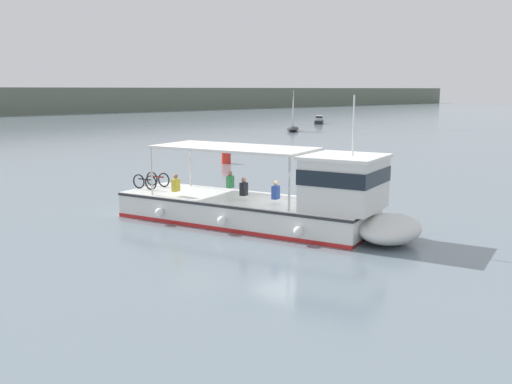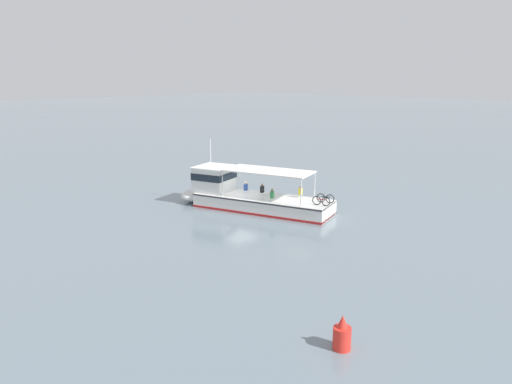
# 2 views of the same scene
# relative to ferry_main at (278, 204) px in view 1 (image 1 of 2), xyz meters

# --- Properties ---
(ground_plane) EXTENTS (400.00, 400.00, 0.00)m
(ground_plane) POSITION_rel_ferry_main_xyz_m (0.17, -0.45, -1.02)
(ground_plane) COLOR slate
(ferry_main) EXTENTS (6.76, 13.05, 5.32)m
(ferry_main) POSITION_rel_ferry_main_xyz_m (0.00, 0.00, 0.00)
(ferry_main) COLOR white
(ferry_main) RESTS_ON ground
(motorboat_near_port) EXTENTS (3.62, 3.27, 1.26)m
(motorboat_near_port) POSITION_rel_ferry_main_xyz_m (55.11, 46.58, -0.47)
(motorboat_near_port) COLOR #232328
(motorboat_near_port) RESTS_ON ground
(sailboat_far_left) EXTENTS (4.71, 3.94, 5.40)m
(sailboat_far_left) POSITION_rel_ferry_main_xyz_m (39.66, 37.54, -0.47)
(sailboat_far_left) COLOR #232328
(sailboat_far_left) RESTS_ON ground
(channel_buoy) EXTENTS (0.70, 0.70, 1.40)m
(channel_buoy) POSITION_rel_ferry_main_xyz_m (11.63, 17.40, -0.45)
(channel_buoy) COLOR red
(channel_buoy) RESTS_ON ground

